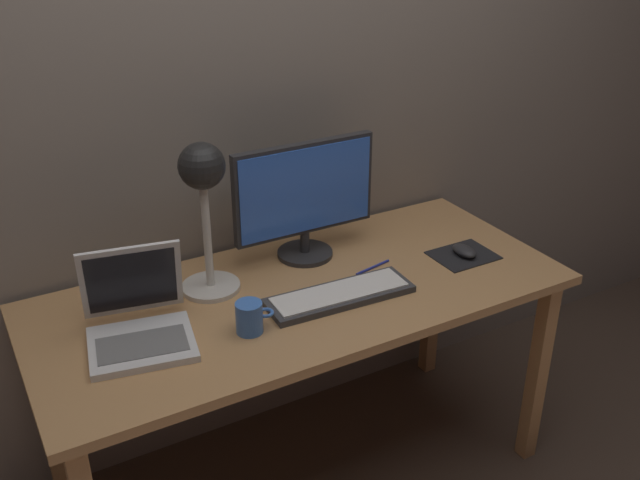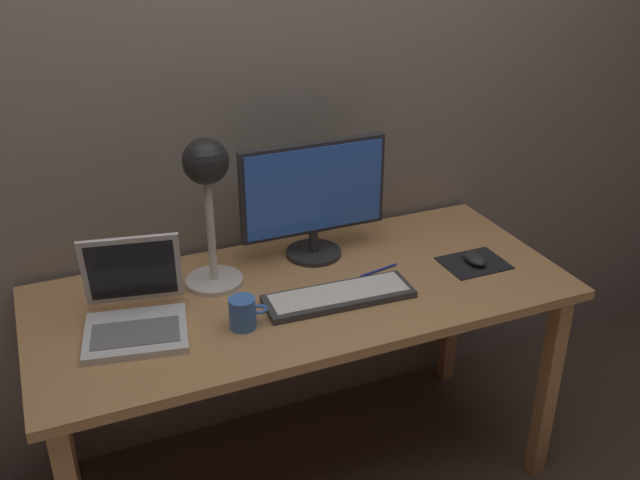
{
  "view_description": "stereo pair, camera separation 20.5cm",
  "coord_description": "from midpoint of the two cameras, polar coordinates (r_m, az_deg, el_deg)",
  "views": [
    {
      "loc": [
        -0.87,
        -1.65,
        1.84
      ],
      "look_at": [
        0.03,
        -0.05,
        0.92
      ],
      "focal_mm": 40.59,
      "sensor_mm": 36.0,
      "label": 1
    },
    {
      "loc": [
        -0.68,
        -1.74,
        1.84
      ],
      "look_at": [
        0.03,
        -0.05,
        0.92
      ],
      "focal_mm": 40.59,
      "sensor_mm": 36.0,
      "label": 2
    }
  ],
  "objects": [
    {
      "name": "desk_lamp",
      "position": [
        2.06,
        -6.08,
        4.29
      ],
      "size": [
        0.17,
        0.17,
        0.46
      ],
      "color": "beige",
      "rests_on": "desk"
    },
    {
      "name": "pen",
      "position": [
        2.27,
        7.23,
        -2.45
      ],
      "size": [
        0.14,
        0.04,
        0.01
      ],
      "primitive_type": "cylinder",
      "rotation": [
        0.0,
        1.57,
        0.2
      ],
      "color": "#2633A5",
      "rests_on": "desk"
    },
    {
      "name": "coffee_mug",
      "position": [
        1.97,
        -3.12,
        -5.85
      ],
      "size": [
        0.11,
        0.07,
        0.09
      ],
      "color": "#3F72CC",
      "rests_on": "desk"
    },
    {
      "name": "monitor",
      "position": [
        2.27,
        2.08,
        3.51
      ],
      "size": [
        0.48,
        0.18,
        0.38
      ],
      "color": "#28282B",
      "rests_on": "desk"
    },
    {
      "name": "ground_plane",
      "position": [
        2.62,
        1.18,
        -18.06
      ],
      "size": [
        4.8,
        4.8,
        0.0
      ],
      "primitive_type": "plane",
      "color": "#47382D",
      "rests_on": "ground"
    },
    {
      "name": "desk",
      "position": [
        2.2,
        1.34,
        -5.73
      ],
      "size": [
        1.6,
        0.7,
        0.74
      ],
      "color": "tan",
      "rests_on": "ground"
    },
    {
      "name": "mouse",
      "position": [
        2.37,
        14.57,
        -1.5
      ],
      "size": [
        0.06,
        0.1,
        0.03
      ],
      "primitive_type": "ellipsoid",
      "color": "#28282B",
      "rests_on": "mousepad"
    },
    {
      "name": "mousepad",
      "position": [
        2.38,
        14.48,
        -1.84
      ],
      "size": [
        0.2,
        0.16,
        0.0
      ],
      "primitive_type": "cube",
      "color": "black",
      "rests_on": "desk"
    },
    {
      "name": "keyboard_main",
      "position": [
        2.11,
        4.28,
        -4.49
      ],
      "size": [
        0.45,
        0.16,
        0.03
      ],
      "color": "#38383A",
      "rests_on": "desk"
    },
    {
      "name": "laptop",
      "position": [
        2.01,
        -11.65,
        -4.93
      ],
      "size": [
        0.32,
        0.33,
        0.24
      ],
      "color": "silver",
      "rests_on": "desk"
    },
    {
      "name": "back_wall",
      "position": [
        2.3,
        -2.68,
        12.98
      ],
      "size": [
        4.8,
        0.06,
        2.6
      ],
      "primitive_type": "cube",
      "color": "gray",
      "rests_on": "ground"
    }
  ]
}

